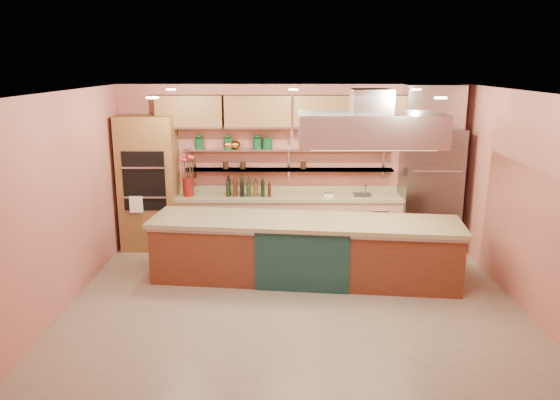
{
  "coord_description": "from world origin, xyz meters",
  "views": [
    {
      "loc": [
        -0.14,
        -6.94,
        3.14
      ],
      "look_at": [
        -0.19,
        1.0,
        1.15
      ],
      "focal_mm": 35.0,
      "sensor_mm": 36.0,
      "label": 1
    }
  ],
  "objects_px": {
    "island": "(304,250)",
    "copper_kettle": "(235,145)",
    "kitchen_scale": "(328,194)",
    "refrigerator": "(429,190)",
    "flower_vase": "(188,187)",
    "green_canister": "(268,143)"
  },
  "relations": [
    {
      "from": "green_canister",
      "to": "island",
      "type": "bearing_deg",
      "value": -70.52
    },
    {
      "from": "copper_kettle",
      "to": "green_canister",
      "type": "bearing_deg",
      "value": 0.0
    },
    {
      "from": "flower_vase",
      "to": "green_canister",
      "type": "xyz_separation_m",
      "value": [
        1.36,
        0.22,
        0.72
      ]
    },
    {
      "from": "flower_vase",
      "to": "island",
      "type": "bearing_deg",
      "value": -36.53
    },
    {
      "from": "refrigerator",
      "to": "kitchen_scale",
      "type": "relative_size",
      "value": 13.29
    },
    {
      "from": "flower_vase",
      "to": "copper_kettle",
      "type": "relative_size",
      "value": 1.78
    },
    {
      "from": "copper_kettle",
      "to": "refrigerator",
      "type": "bearing_deg",
      "value": -3.96
    },
    {
      "from": "refrigerator",
      "to": "kitchen_scale",
      "type": "bearing_deg",
      "value": 179.67
    },
    {
      "from": "kitchen_scale",
      "to": "copper_kettle",
      "type": "bearing_deg",
      "value": 148.19
    },
    {
      "from": "refrigerator",
      "to": "copper_kettle",
      "type": "distance_m",
      "value": 3.41
    },
    {
      "from": "island",
      "to": "copper_kettle",
      "type": "height_order",
      "value": "copper_kettle"
    },
    {
      "from": "refrigerator",
      "to": "green_canister",
      "type": "height_order",
      "value": "refrigerator"
    },
    {
      "from": "island",
      "to": "flower_vase",
      "type": "relative_size",
      "value": 13.79
    },
    {
      "from": "island",
      "to": "flower_vase",
      "type": "height_order",
      "value": "flower_vase"
    },
    {
      "from": "island",
      "to": "kitchen_scale",
      "type": "bearing_deg",
      "value": 78.79
    },
    {
      "from": "island",
      "to": "kitchen_scale",
      "type": "relative_size",
      "value": 28.04
    },
    {
      "from": "island",
      "to": "green_canister",
      "type": "bearing_deg",
      "value": 115.78
    },
    {
      "from": "refrigerator",
      "to": "flower_vase",
      "type": "height_order",
      "value": "refrigerator"
    },
    {
      "from": "refrigerator",
      "to": "flower_vase",
      "type": "xyz_separation_m",
      "value": [
        -4.13,
        0.01,
        0.04
      ]
    },
    {
      "from": "island",
      "to": "kitchen_scale",
      "type": "xyz_separation_m",
      "value": [
        0.45,
        1.44,
        0.51
      ]
    },
    {
      "from": "island",
      "to": "flower_vase",
      "type": "bearing_deg",
      "value": 149.77
    },
    {
      "from": "kitchen_scale",
      "to": "green_canister",
      "type": "distance_m",
      "value": 1.36
    }
  ]
}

